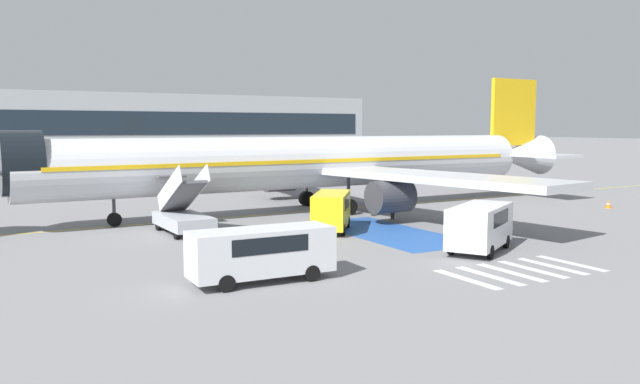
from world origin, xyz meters
TOP-DOWN VIEW (x-y plane):
  - ground_plane at (0.00, 0.00)m, footprint 600.00×600.00m
  - apron_leadline_yellow at (1.02, 0.33)m, footprint 81.43×2.69m
  - apron_stand_patch_blue at (1.02, -9.65)m, footprint 4.78×11.19m
  - apron_walkway_bar_0 at (-2.58, -20.23)m, footprint 0.44×3.60m
  - apron_walkway_bar_1 at (-1.38, -20.23)m, footprint 0.44×3.60m
  - apron_walkway_bar_2 at (-0.18, -20.23)m, footprint 0.44×3.60m
  - apron_walkway_bar_3 at (1.02, -20.23)m, footprint 0.44×3.60m
  - apron_walkway_bar_4 at (2.22, -20.23)m, footprint 0.44×3.60m
  - apron_walkway_bar_5 at (3.42, -20.23)m, footprint 0.44×3.60m
  - airliner at (1.69, 0.35)m, footprint 46.95×36.83m
  - boarding_stairs_forward at (-9.15, -4.34)m, footprint 2.35×5.29m
  - fuel_tanker at (5.96, 26.93)m, footprint 2.78×8.62m
  - service_van_0 at (-9.74, -16.70)m, footprint 5.60×2.00m
  - service_van_1 at (-1.57, -7.86)m, footprint 4.12×4.69m
  - service_van_3 at (1.76, -16.31)m, footprint 5.11×4.15m
  - ground_crew_0 at (4.00, -3.79)m, footprint 0.35×0.48m
  - ground_crew_1 at (4.37, -5.52)m, footprint 0.47×0.31m
  - traffic_cone_0 at (21.52, -8.73)m, footprint 0.51×0.51m
  - terminal_building at (9.30, 82.94)m, footprint 91.30×12.10m

SIDE VIEW (x-z plane):
  - ground_plane at x=0.00m, z-range 0.00..0.00m
  - apron_leadline_yellow at x=1.02m, z-range 0.00..0.01m
  - apron_stand_patch_blue at x=1.02m, z-range 0.00..0.01m
  - apron_walkway_bar_0 at x=-2.58m, z-range 0.00..0.01m
  - apron_walkway_bar_1 at x=-1.38m, z-range 0.00..0.01m
  - apron_walkway_bar_2 at x=-0.18m, z-range 0.00..0.01m
  - apron_walkway_bar_3 at x=1.02m, z-range 0.00..0.01m
  - apron_walkway_bar_4 at x=2.22m, z-range 0.00..0.01m
  - apron_walkway_bar_5 at x=3.42m, z-range 0.00..0.01m
  - traffic_cone_0 at x=21.52m, z-range 0.00..0.57m
  - boarding_stairs_forward at x=-9.15m, z-range -0.99..2.96m
  - ground_crew_1 at x=4.37m, z-range 0.14..1.95m
  - ground_crew_0 at x=4.00m, z-range 0.15..1.99m
  - service_van_0 at x=-9.74m, z-range 0.21..2.27m
  - service_van_1 at x=-1.57m, z-range 0.21..2.42m
  - service_van_3 at x=1.76m, z-range 0.21..2.43m
  - fuel_tanker at x=5.96m, z-range 0.02..3.49m
  - airliner at x=1.69m, z-range -1.58..8.47m
  - terminal_building at x=9.30m, z-range 0.00..12.22m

